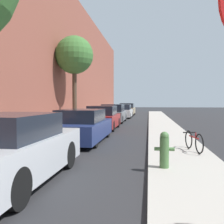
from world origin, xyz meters
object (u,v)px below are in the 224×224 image
(parked_car_red, at_px, (103,118))
(parked_car_grey, at_px, (114,114))
(parked_car_champagne, at_px, (127,109))
(fire_hydrant, at_px, (164,149))
(parked_car_navy, at_px, (82,126))
(bicycle, at_px, (194,141))
(street_tree_far, at_px, (74,56))
(parked_car_silver, at_px, (12,150))
(parked_car_white, at_px, (123,112))

(parked_car_red, xyz_separation_m, parked_car_grey, (-0.07, 5.29, 0.02))
(parked_car_champagne, height_order, fire_hydrant, parked_car_champagne)
(parked_car_navy, distance_m, fire_hydrant, 5.34)
(parked_car_grey, bearing_deg, fire_hydrant, -77.19)
(fire_hydrant, distance_m, bicycle, 2.50)
(parked_car_red, bearing_deg, parked_car_grey, 90.80)
(parked_car_grey, height_order, street_tree_far, street_tree_far)
(street_tree_far, height_order, bicycle, street_tree_far)
(fire_hydrant, bearing_deg, parked_car_silver, -158.93)
(street_tree_far, bearing_deg, parked_car_silver, -80.11)
(parked_car_navy, relative_size, fire_hydrant, 5.18)
(parked_car_navy, distance_m, bicycle, 4.73)
(parked_car_red, height_order, parked_car_champagne, parked_car_champagne)
(parked_car_silver, relative_size, parked_car_grey, 0.90)
(bicycle, bearing_deg, parked_car_white, 91.15)
(parked_car_grey, distance_m, bicycle, 12.94)
(parked_car_navy, xyz_separation_m, parked_car_champagne, (0.09, 21.36, 0.06))
(parked_car_champagne, bearing_deg, parked_car_red, -90.34)
(parked_car_navy, xyz_separation_m, parked_car_red, (-0.01, 4.87, 0.03))
(parked_car_navy, bearing_deg, parked_car_white, 89.59)
(parked_car_red, bearing_deg, parked_car_champagne, 89.66)
(parked_car_grey, bearing_deg, parked_car_silver, -89.87)
(parked_car_silver, distance_m, fire_hydrant, 3.48)
(parked_car_grey, height_order, parked_car_white, parked_car_grey)
(parked_car_silver, xyz_separation_m, parked_car_grey, (-0.04, 15.69, 0.00))
(parked_car_navy, xyz_separation_m, street_tree_far, (-1.92, 5.24, 3.99))
(parked_car_red, height_order, street_tree_far, street_tree_far)
(parked_car_silver, relative_size, fire_hydrant, 4.70)
(parked_car_grey, xyz_separation_m, bicycle, (4.35, -12.18, -0.27))
(parked_car_champagne, bearing_deg, parked_car_grey, -90.88)
(parked_car_white, bearing_deg, parked_car_navy, -90.41)
(parked_car_white, bearing_deg, parked_car_silver, -90.43)
(parked_car_red, relative_size, fire_hydrant, 4.52)
(street_tree_far, bearing_deg, parked_car_champagne, 82.88)
(bicycle, bearing_deg, parked_car_grey, 97.80)
(parked_car_red, distance_m, parked_car_champagne, 16.49)
(parked_car_white, bearing_deg, fire_hydrant, -81.33)
(parked_car_silver, relative_size, parked_car_red, 1.04)
(parked_car_navy, relative_size, parked_car_grey, 1.00)
(parked_car_grey, distance_m, parked_car_white, 5.80)
(parked_car_red, relative_size, bicycle, 2.66)
(parked_car_white, height_order, parked_car_champagne, parked_car_champagne)
(parked_car_white, height_order, fire_hydrant, parked_car_white)
(parked_car_silver, bearing_deg, parked_car_navy, 89.51)
(parked_car_navy, bearing_deg, fire_hydrant, -53.18)
(parked_car_navy, relative_size, street_tree_far, 0.78)
(parked_car_grey, distance_m, street_tree_far, 6.57)
(fire_hydrant, bearing_deg, parked_car_red, 109.34)
(parked_car_red, relative_size, parked_car_white, 0.91)
(parked_car_red, bearing_deg, parked_car_white, 89.36)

